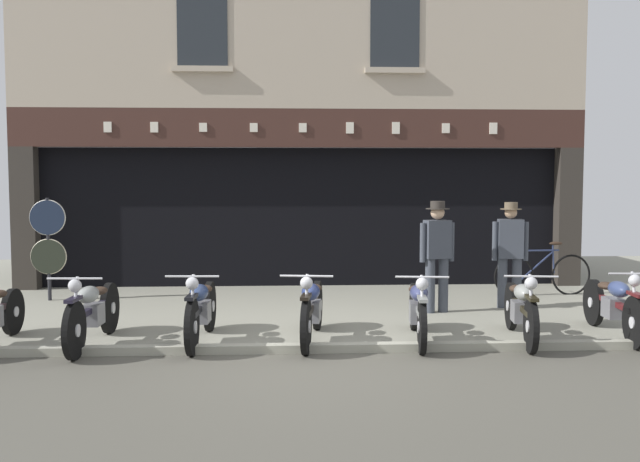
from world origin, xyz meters
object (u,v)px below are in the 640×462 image
Objects in this scene: motorcycle_far_right at (614,304)px; tyre_sign_pole at (48,239)px; advert_board_far at (485,187)px; leaning_bicycle at (543,273)px; motorcycle_center_right at (418,308)px; motorcycle_right at (521,308)px; shopkeeper_center at (510,250)px; motorcycle_center_left at (201,308)px; motorcycle_center at (312,307)px; motorcycle_left at (93,311)px; salesman_left at (437,251)px; advert_board_near at (431,184)px.

tyre_sign_pole is (-8.14, 3.15, 0.61)m from motorcycle_far_right.
advert_board_far reaches higher than leaning_bicycle.
motorcycle_center_right is 1.12× the size of leaning_bicycle.
advert_board_far is at bearing -92.36° from motorcycle_right.
motorcycle_center_left is at bearing 32.64° from shopkeeper_center.
motorcycle_center_right is (1.32, -0.06, -0.01)m from motorcycle_center.
motorcycle_right is at bearing -177.45° from motorcycle_left.
motorcycle_center is 2.62m from motorcycle_right.
advert_board_far reaches higher than motorcycle_left.
advert_board_far is at bearing -89.96° from shopkeeper_center.
salesman_left is (-1.92, 1.78, 0.52)m from motorcycle_far_right.
advert_board_near is (5.14, 4.85, 1.49)m from motorcycle_left.
tyre_sign_pole is (-1.58, 3.32, 0.60)m from motorcycle_left.
motorcycle_center is 5.37m from tyre_sign_pole.
motorcycle_center_right is at bearing 57.24° from shopkeeper_center.
advert_board_near is (6.72, 1.53, 0.89)m from tyre_sign_pole.
leaning_bicycle is at bearing -90.54° from motorcycle_far_right.
motorcycle_left is 1.22× the size of salesman_left.
shopkeeper_center is 2.86m from advert_board_near.
motorcycle_far_right is 2.03× the size of advert_board_near.
salesman_left is at bearing -154.68° from motorcycle_left.
shopkeeper_center is at bearing -96.10° from motorcycle_right.
advert_board_far reaches higher than motorcycle_center_left.
motorcycle_right is (1.30, -0.04, 0.00)m from motorcycle_center_right.
salesman_left is (4.64, 1.95, 0.51)m from motorcycle_left.
advert_board_far is at bearing -132.94° from motorcycle_center_left.
tyre_sign_pole is 1.71× the size of advert_board_near.
motorcycle_left is 2.07× the size of advert_board_near.
advert_board_near is 1.01× the size of advert_board_far.
shopkeeper_center is (1.23, 0.33, -0.03)m from salesman_left.
motorcycle_center_left is 2.70m from motorcycle_center_right.
leaning_bicycle is (0.64, -1.42, -1.47)m from advert_board_far.
salesman_left is at bearing -148.14° from motorcycle_center_left.
motorcycle_center_left is 1.13× the size of leaning_bicycle.
tyre_sign_pole reaches higher than motorcycle_left.
leaning_bicycle is (0.96, 1.15, -0.53)m from shopkeeper_center.
motorcycle_left is 1.04× the size of motorcycle_center_right.
motorcycle_center_right is at bearing -114.53° from advert_board_far.
motorcycle_center is at bearing -175.28° from motorcycle_left.
motorcycle_left reaches higher than motorcycle_center.
motorcycle_center_left is at bearing -173.05° from motorcycle_left.
leaning_bicycle is at bearing 0.71° from tyre_sign_pole.
motorcycle_right is 1.16× the size of tyre_sign_pole.
leaning_bicycle is (1.69, -1.42, -1.54)m from advert_board_near.
motorcycle_center_left is at bearing 15.73° from salesman_left.
salesman_left reaches higher than motorcycle_center_left.
motorcycle_center reaches higher than motorcycle_center_right.
motorcycle_center_left is at bearing -135.86° from advert_board_far.
advert_board_near is at bearing -109.36° from motorcycle_center.
tyre_sign_pole reaches higher than motorcycle_center.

